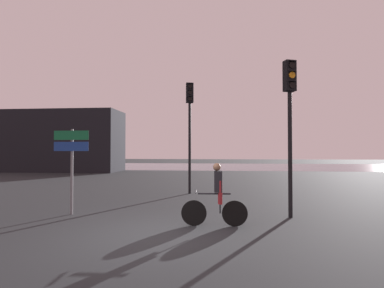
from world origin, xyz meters
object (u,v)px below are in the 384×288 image
at_px(traffic_light_near_right, 290,108).
at_px(cyclist, 217,194).
at_px(distant_building, 60,141).
at_px(direction_sign_post, 72,155).
at_px(traffic_light_center, 190,117).

relative_size(traffic_light_near_right, cyclist, 2.68).
xyz_separation_m(traffic_light_near_right, cyclist, (-2.12, -1.17, -2.35)).
bearing_deg(distant_building, direction_sign_post, -59.77).
bearing_deg(traffic_light_near_right, traffic_light_center, -71.75).
relative_size(traffic_light_center, cyclist, 2.93).
relative_size(distant_building, traffic_light_near_right, 2.49).
bearing_deg(traffic_light_center, distant_building, -57.38).
xyz_separation_m(direction_sign_post, cyclist, (4.43, -0.98, -0.97)).
distance_m(distant_building, traffic_light_center, 18.95).
xyz_separation_m(distant_building, direction_sign_post, (10.45, -17.92, -1.01)).
height_order(distant_building, traffic_light_center, distant_building).
distance_m(distant_building, cyclist, 24.14).
bearing_deg(traffic_light_near_right, distant_building, -64.82).
bearing_deg(cyclist, traffic_light_near_right, -62.92).
height_order(traffic_light_near_right, cyclist, traffic_light_near_right).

